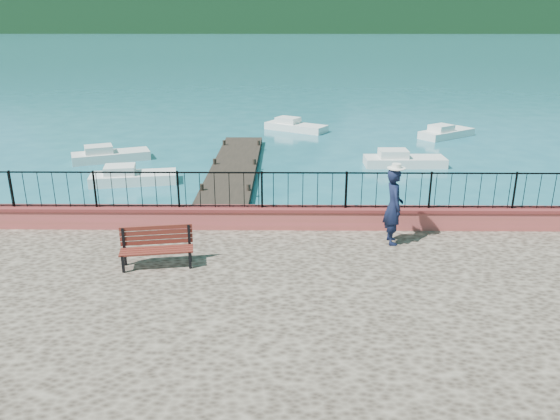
{
  "coord_description": "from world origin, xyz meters",
  "views": [
    {
      "loc": [
        0.32,
        -9.95,
        6.47
      ],
      "look_at": [
        0.19,
        2.0,
        2.3
      ],
      "focal_mm": 35.0,
      "sensor_mm": 36.0,
      "label": 1
    }
  ],
  "objects_px": {
    "boat_4": "(296,124)",
    "boat_5": "(447,130)",
    "person": "(394,206)",
    "park_bench": "(157,255)",
    "boat_0": "(133,174)",
    "boat_3": "(111,152)",
    "boat_2": "(405,158)"
  },
  "relations": [
    {
      "from": "park_bench",
      "to": "boat_3",
      "type": "distance_m",
      "value": 15.66
    },
    {
      "from": "boat_4",
      "to": "person",
      "type": "bearing_deg",
      "value": -52.6
    },
    {
      "from": "boat_0",
      "to": "boat_2",
      "type": "bearing_deg",
      "value": 3.23
    },
    {
      "from": "park_bench",
      "to": "boat_3",
      "type": "bearing_deg",
      "value": 101.87
    },
    {
      "from": "boat_2",
      "to": "person",
      "type": "bearing_deg",
      "value": -104.22
    },
    {
      "from": "person",
      "to": "boat_3",
      "type": "relative_size",
      "value": 0.53
    },
    {
      "from": "person",
      "to": "boat_4",
      "type": "height_order",
      "value": "person"
    },
    {
      "from": "boat_3",
      "to": "boat_5",
      "type": "height_order",
      "value": "same"
    },
    {
      "from": "park_bench",
      "to": "boat_2",
      "type": "relative_size",
      "value": 0.45
    },
    {
      "from": "boat_5",
      "to": "boat_2",
      "type": "bearing_deg",
      "value": -155.22
    },
    {
      "from": "boat_3",
      "to": "boat_4",
      "type": "bearing_deg",
      "value": 17.88
    },
    {
      "from": "boat_5",
      "to": "boat_3",
      "type": "bearing_deg",
      "value": 162.36
    },
    {
      "from": "person",
      "to": "boat_4",
      "type": "relative_size",
      "value": 0.5
    },
    {
      "from": "boat_0",
      "to": "boat_5",
      "type": "relative_size",
      "value": 1.0
    },
    {
      "from": "person",
      "to": "boat_2",
      "type": "bearing_deg",
      "value": -16.45
    },
    {
      "from": "park_bench",
      "to": "boat_4",
      "type": "height_order",
      "value": "park_bench"
    },
    {
      "from": "park_bench",
      "to": "person",
      "type": "bearing_deg",
      "value": 5.48
    },
    {
      "from": "boat_4",
      "to": "boat_5",
      "type": "distance_m",
      "value": 8.96
    },
    {
      "from": "boat_0",
      "to": "boat_2",
      "type": "height_order",
      "value": "same"
    },
    {
      "from": "boat_3",
      "to": "boat_4",
      "type": "distance_m",
      "value": 11.92
    },
    {
      "from": "boat_0",
      "to": "boat_5",
      "type": "bearing_deg",
      "value": 20.79
    },
    {
      "from": "person",
      "to": "boat_5",
      "type": "relative_size",
      "value": 0.55
    },
    {
      "from": "person",
      "to": "boat_5",
      "type": "bearing_deg",
      "value": -22.59
    },
    {
      "from": "boat_3",
      "to": "boat_5",
      "type": "xyz_separation_m",
      "value": [
        17.88,
        5.79,
        0.0
      ]
    },
    {
      "from": "boat_0",
      "to": "boat_4",
      "type": "bearing_deg",
      "value": 48.07
    },
    {
      "from": "person",
      "to": "boat_0",
      "type": "bearing_deg",
      "value": 41.27
    },
    {
      "from": "boat_2",
      "to": "boat_5",
      "type": "bearing_deg",
      "value": 59.59
    },
    {
      "from": "park_bench",
      "to": "boat_0",
      "type": "bearing_deg",
      "value": 98.85
    },
    {
      "from": "boat_2",
      "to": "boat_3",
      "type": "xyz_separation_m",
      "value": [
        -14.07,
        0.91,
        0.0
      ]
    },
    {
      "from": "boat_0",
      "to": "boat_3",
      "type": "relative_size",
      "value": 0.97
    },
    {
      "from": "park_bench",
      "to": "boat_2",
      "type": "distance_m",
      "value": 16.11
    },
    {
      "from": "park_bench",
      "to": "boat_0",
      "type": "height_order",
      "value": "park_bench"
    }
  ]
}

